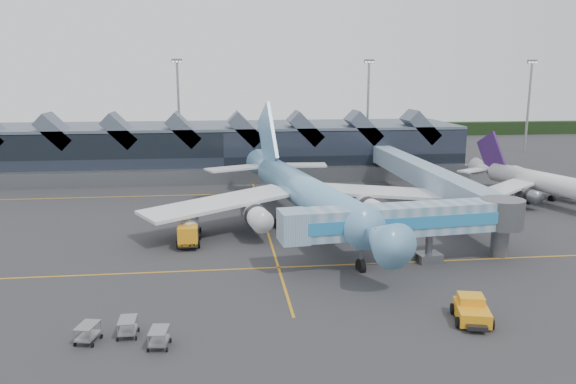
{
  "coord_description": "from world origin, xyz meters",
  "views": [
    {
      "loc": [
        -5.44,
        -61.38,
        19.1
      ],
      "look_at": [
        2.52,
        4.93,
        5.0
      ],
      "focal_mm": 35.0,
      "sensor_mm": 36.0,
      "label": 1
    }
  ],
  "objects": [
    {
      "name": "ground",
      "position": [
        0.0,
        0.0,
        0.0
      ],
      "size": [
        260.0,
        260.0,
        0.0
      ],
      "primitive_type": "plane",
      "color": "#2B2B2E",
      "rests_on": "ground"
    },
    {
      "name": "taxi_stripes",
      "position": [
        0.0,
        10.0,
        0.01
      ],
      "size": [
        120.0,
        60.0,
        0.01
      ],
      "color": "#C48217",
      "rests_on": "ground"
    },
    {
      "name": "tree_line_far",
      "position": [
        0.0,
        110.0,
        2.0
      ],
      "size": [
        260.0,
        4.0,
        4.0
      ],
      "primitive_type": "cube",
      "color": "black",
      "rests_on": "ground"
    },
    {
      "name": "terminal",
      "position": [
        -5.07,
        47.35,
        4.88
      ],
      "size": [
        90.0,
        22.25,
        12.52
      ],
      "color": "black",
      "rests_on": "ground"
    },
    {
      "name": "light_masts",
      "position": [
        21.0,
        62.8,
        12.49
      ],
      "size": [
        132.4,
        42.56,
        22.45
      ],
      "color": "gray",
      "rests_on": "ground"
    },
    {
      "name": "main_airliner",
      "position": [
        4.84,
        7.44,
        4.52
      ],
      "size": [
        41.01,
        47.74,
        15.39
      ],
      "rotation": [
        0.0,
        0.0,
        0.18
      ],
      "color": "#68A6D4",
      "rests_on": "ground"
    },
    {
      "name": "regional_jet",
      "position": [
        42.22,
        16.41,
        3.2
      ],
      "size": [
        25.84,
        28.86,
        10.07
      ],
      "rotation": [
        0.0,
        0.0,
        0.29
      ],
      "color": "silver",
      "rests_on": "ground"
    },
    {
      "name": "jet_bridge",
      "position": [
        14.55,
        -8.18,
        4.48
      ],
      "size": [
        26.29,
        6.56,
        6.34
      ],
      "rotation": [
        0.0,
        0.0,
        0.11
      ],
      "color": "#668FAA",
      "rests_on": "ground"
    },
    {
      "name": "fuel_truck",
      "position": [
        -9.35,
        2.44,
        1.64
      ],
      "size": [
        2.6,
        8.76,
        2.93
      ],
      "rotation": [
        0.0,
        0.0,
        0.01
      ],
      "color": "black",
      "rests_on": "ground"
    },
    {
      "name": "pushback_tug",
      "position": [
        13.82,
        -22.23,
        0.87
      ],
      "size": [
        3.54,
        4.74,
        1.93
      ],
      "rotation": [
        0.0,
        0.0,
        -0.25
      ],
      "color": "orange",
      "rests_on": "ground"
    },
    {
      "name": "baggage_carts",
      "position": [
        -12.7,
        -22.56,
        0.77
      ],
      "size": [
        6.84,
        4.01,
        1.36
      ],
      "rotation": [
        0.0,
        0.0,
        -0.09
      ],
      "color": "gray",
      "rests_on": "ground"
    }
  ]
}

